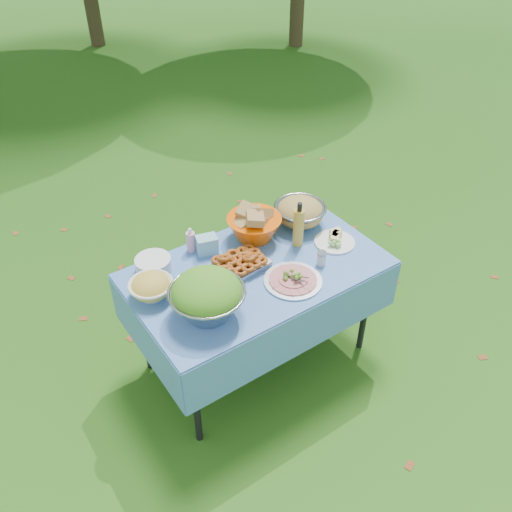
{
  "coord_description": "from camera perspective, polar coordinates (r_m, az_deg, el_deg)",
  "views": [
    {
      "loc": [
        -1.36,
        -1.97,
        2.76
      ],
      "look_at": [
        -0.01,
        0.0,
        0.85
      ],
      "focal_mm": 38.0,
      "sensor_mm": 36.0,
      "label": 1
    }
  ],
  "objects": [
    {
      "name": "ground",
      "position": [
        3.65,
        0.09,
        -10.46
      ],
      "size": [
        80.0,
        80.0,
        0.0
      ],
      "primitive_type": "plane",
      "color": "#10380A",
      "rests_on": "ground"
    },
    {
      "name": "picnic_table",
      "position": [
        3.38,
        0.1,
        -6.22
      ],
      "size": [
        1.46,
        0.86,
        0.76
      ],
      "primitive_type": "cube",
      "color": "#84D2FF",
      "rests_on": "ground"
    },
    {
      "name": "salad_bowl",
      "position": [
        2.76,
        -5.18,
        -4.2
      ],
      "size": [
        0.51,
        0.51,
        0.26
      ],
      "primitive_type": null,
      "rotation": [
        0.0,
        0.0,
        0.37
      ],
      "color": "#91949A",
      "rests_on": "picnic_table"
    },
    {
      "name": "pasta_bowl_white",
      "position": [
        2.95,
        -10.99,
        -3.18
      ],
      "size": [
        0.3,
        0.3,
        0.13
      ],
      "primitive_type": null,
      "rotation": [
        0.0,
        0.0,
        0.3
      ],
      "color": "silver",
      "rests_on": "picnic_table"
    },
    {
      "name": "plate_stack",
      "position": [
        3.13,
        -10.75,
        -0.89
      ],
      "size": [
        0.26,
        0.26,
        0.08
      ],
      "primitive_type": "cylinder",
      "rotation": [
        0.0,
        0.0,
        0.3
      ],
      "color": "silver",
      "rests_on": "picnic_table"
    },
    {
      "name": "wipes_box",
      "position": [
        3.21,
        -5.19,
        1.19
      ],
      "size": [
        0.14,
        0.12,
        0.11
      ],
      "primitive_type": "cube",
      "rotation": [
        0.0,
        0.0,
        -0.27
      ],
      "color": "#84C1D1",
      "rests_on": "picnic_table"
    },
    {
      "name": "sanitizer_bottle",
      "position": [
        3.23,
        -6.88,
        1.72
      ],
      "size": [
        0.06,
        0.06,
        0.16
      ],
      "primitive_type": "cylinder",
      "rotation": [
        0.0,
        0.0,
        -0.19
      ],
      "color": "pink",
      "rests_on": "picnic_table"
    },
    {
      "name": "bread_bowl",
      "position": [
        3.29,
        -0.19,
        3.53
      ],
      "size": [
        0.44,
        0.44,
        0.22
      ],
      "primitive_type": null,
      "rotation": [
        0.0,
        0.0,
        -0.41
      ],
      "color": "#F45602",
      "rests_on": "picnic_table"
    },
    {
      "name": "pasta_bowl_steel",
      "position": [
        3.44,
        4.64,
        4.68
      ],
      "size": [
        0.41,
        0.41,
        0.18
      ],
      "primitive_type": null,
      "rotation": [
        0.0,
        0.0,
        0.31
      ],
      "color": "#91949A",
      "rests_on": "picnic_table"
    },
    {
      "name": "fried_tray",
      "position": [
        3.1,
        -1.72,
        -0.77
      ],
      "size": [
        0.33,
        0.25,
        0.07
      ],
      "primitive_type": "cube",
      "rotation": [
        0.0,
        0.0,
        0.1
      ],
      "color": "#ADACB2",
      "rests_on": "picnic_table"
    },
    {
      "name": "charcuterie_platter",
      "position": [
        3.01,
        3.93,
        -2.15
      ],
      "size": [
        0.33,
        0.33,
        0.08
      ],
      "primitive_type": "cylinder",
      "rotation": [
        0.0,
        0.0,
        0.01
      ],
      "color": "silver",
      "rests_on": "picnic_table"
    },
    {
      "name": "oil_bottle",
      "position": [
        3.22,
        4.51,
        3.36
      ],
      "size": [
        0.07,
        0.07,
        0.29
      ],
      "primitive_type": "cylinder",
      "rotation": [
        0.0,
        0.0,
        -0.08
      ],
      "color": "gold",
      "rests_on": "picnic_table"
    },
    {
      "name": "cheese_plate",
      "position": [
        3.32,
        8.31,
        1.86
      ],
      "size": [
        0.27,
        0.27,
        0.07
      ],
      "primitive_type": "cylinder",
      "rotation": [
        0.0,
        0.0,
        -0.09
      ],
      "color": "silver",
      "rests_on": "picnic_table"
    },
    {
      "name": "shaker",
      "position": [
        3.14,
        6.91,
        -0.24
      ],
      "size": [
        0.07,
        0.07,
        0.09
      ],
      "primitive_type": "cylinder",
      "rotation": [
        0.0,
        0.0,
        0.25
      ],
      "color": "silver",
      "rests_on": "picnic_table"
    }
  ]
}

